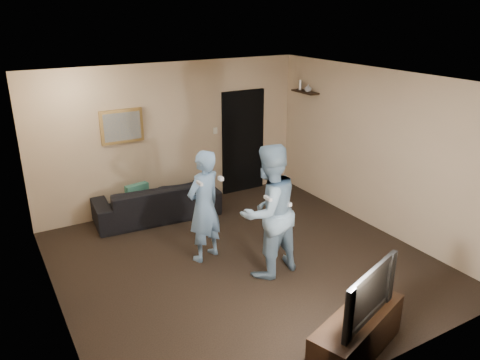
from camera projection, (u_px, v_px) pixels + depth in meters
ground at (243, 262)px, 6.77m from camera, size 5.00×5.00×0.00m
ceiling at (244, 81)px, 5.87m from camera, size 5.00×5.00×0.04m
wall_back at (172, 136)px, 8.35m from camera, size 5.00×0.04×2.60m
wall_front at (381, 259)px, 4.30m from camera, size 5.00×0.04×2.60m
wall_left at (48, 217)px, 5.14m from camera, size 0.04×5.00×2.60m
wall_right at (377, 151)px, 7.50m from camera, size 0.04×5.00×2.60m
sofa at (157, 201)px, 8.12m from camera, size 2.19×1.00×0.62m
throw_pillow at (137, 195)px, 7.90m from camera, size 0.41×0.19×0.39m
painting_frame at (122, 126)px, 7.80m from camera, size 0.72×0.05×0.57m
painting_canvas at (122, 127)px, 7.78m from camera, size 0.62×0.01×0.47m
doorway at (243, 142)px, 9.11m from camera, size 0.90×0.06×2.00m
light_switch at (215, 131)px, 8.73m from camera, size 0.08×0.02×0.12m
wall_shelf at (305, 92)px, 8.67m from camera, size 0.20×0.60×0.03m
shelf_vase at (308, 88)px, 8.57m from camera, size 0.15×0.15×0.14m
shelf_figurine at (300, 85)px, 8.76m from camera, size 0.06×0.06×0.18m
tv_console at (357, 334)px, 4.90m from camera, size 1.39×0.83×0.47m
television at (361, 291)px, 4.71m from camera, size 1.01×0.46×0.59m
wii_player_left at (204, 206)px, 6.62m from camera, size 0.70×0.58×1.65m
wii_player_right at (268, 211)px, 6.20m from camera, size 0.99×0.83×1.84m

